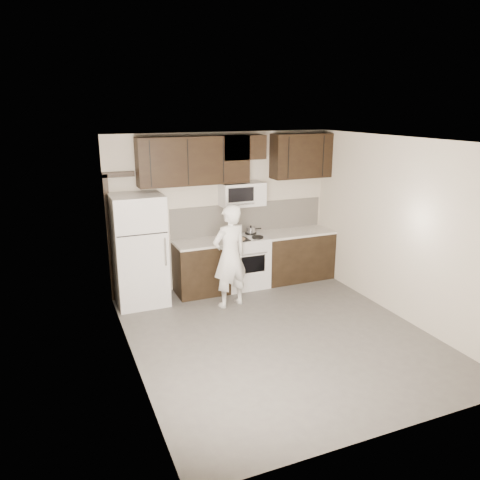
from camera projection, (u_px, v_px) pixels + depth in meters
floor at (279, 335)px, 6.59m from camera, size 4.50×4.50×0.00m
back_wall at (222, 210)px, 8.22m from camera, size 4.00×0.00×4.00m
ceiling at (284, 140)px, 5.85m from camera, size 4.50×4.50×0.00m
counter_run at (260, 260)px, 8.41m from camera, size 2.95×0.64×0.91m
stove at (245, 261)px, 8.30m from camera, size 0.76×0.66×0.94m
backsplash at (249, 217)px, 8.44m from camera, size 2.90×0.02×0.54m
upper_cabinets at (237, 157)px, 7.89m from camera, size 3.48×0.35×0.78m
microwave at (242, 194)px, 8.08m from camera, size 0.76×0.42×0.40m
refrigerator at (139, 250)px, 7.46m from camera, size 0.80×0.76×1.80m
door_trim at (111, 227)px, 7.51m from camera, size 0.50×0.08×2.12m
saucepan at (251, 230)px, 8.36m from camera, size 0.29×0.17×0.16m
baking_tray at (238, 240)px, 7.97m from camera, size 0.37×0.29×0.02m
pizza at (238, 239)px, 7.96m from camera, size 0.25×0.25×0.02m
person at (230, 256)px, 7.37m from camera, size 0.68×0.52×1.67m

